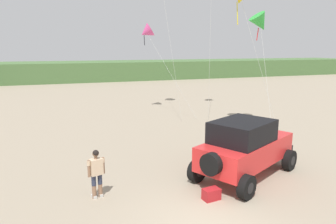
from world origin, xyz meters
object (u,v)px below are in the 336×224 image
Objects in this scene: person_watching at (96,171)px; kite_blue_swept at (146,32)px; cooler_box at (211,194)px; jeep at (245,146)px; kite_orange_streamer at (260,23)px.

kite_blue_swept reaches higher than person_watching.
jeep is at bearing 24.60° from cooler_box.
person_watching is at bearing -111.97° from kite_blue_swept.
kite_orange_streamer is at bearing 40.26° from cooler_box.
person_watching is 3.87m from cooler_box.
kite_orange_streamer is at bearing 52.86° from jeep.
kite_blue_swept is at bearing 90.08° from jeep.
jeep is 9.91m from kite_orange_streamer.
person_watching is at bearing 150.45° from cooler_box.
jeep reaches higher than person_watching.
kite_orange_streamer is at bearing -54.89° from kite_blue_swept.
kite_blue_swept reaches higher than jeep.
jeep is at bearing -0.44° from person_watching.
cooler_box is 12.48m from kite_orange_streamer.
kite_orange_streamer is 1.03× the size of kite_blue_swept.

